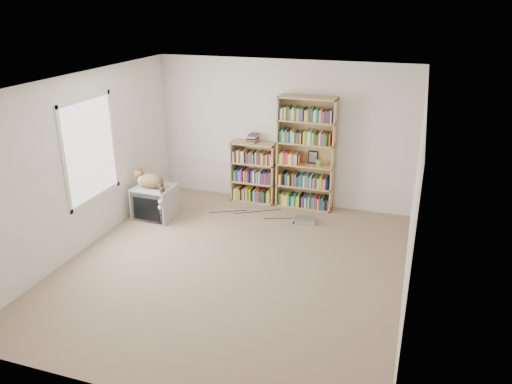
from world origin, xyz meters
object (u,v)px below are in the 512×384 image
(bookcase_short, at_px, (254,174))
(dvd_player, at_px, (305,220))
(crt_tv, at_px, (155,202))
(cat, at_px, (152,183))
(bookcase_tall, at_px, (306,157))

(bookcase_short, xyz_separation_m, dvd_player, (1.10, -0.66, -0.46))
(crt_tv, height_order, dvd_player, crt_tv)
(cat, xyz_separation_m, bookcase_tall, (2.23, 1.29, 0.29))
(crt_tv, distance_m, bookcase_short, 1.81)
(crt_tv, xyz_separation_m, cat, (0.02, -0.08, 0.36))
(crt_tv, height_order, bookcase_tall, bookcase_tall)
(bookcase_tall, height_order, dvd_player, bookcase_tall)
(crt_tv, bearing_deg, cat, -76.08)
(cat, bearing_deg, dvd_player, 14.51)
(crt_tv, xyz_separation_m, bookcase_tall, (2.25, 1.22, 0.65))
(bookcase_tall, height_order, bookcase_short, bookcase_tall)
(crt_tv, distance_m, cat, 0.37)
(crt_tv, bearing_deg, bookcase_short, 44.38)
(cat, relative_size, dvd_player, 1.92)
(bookcase_tall, bearing_deg, cat, -149.92)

